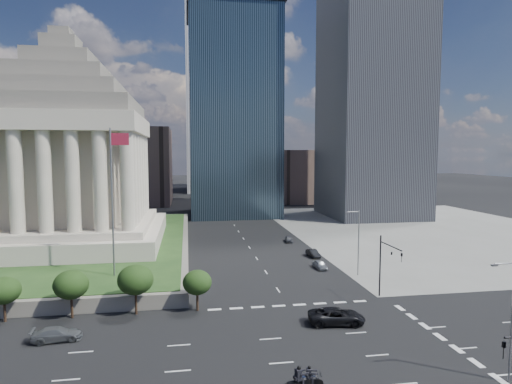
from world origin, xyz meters
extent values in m
plane|color=black|center=(0.00, 100.00, 0.00)|extent=(500.00, 500.00, 0.00)
cube|color=slate|center=(46.00, 60.00, 0.01)|extent=(68.00, 90.00, 0.03)
cube|color=#635F55|center=(-45.00, 50.00, 0.90)|extent=(66.00, 70.00, 1.80)
cube|color=#203D19|center=(-45.00, 50.00, 1.85)|extent=(64.00, 68.00, 0.10)
cylinder|color=slate|center=(-22.00, 24.00, 11.90)|extent=(0.24, 0.24, 20.00)
cube|color=maroon|center=(-20.80, 24.00, 20.40)|extent=(2.40, 0.05, 1.60)
cube|color=black|center=(2.00, 95.00, 30.00)|extent=(26.00, 26.00, 60.00)
cube|color=gray|center=(8.00, 185.00, 95.00)|extent=(40.00, 40.00, 190.00)
cube|color=black|center=(42.00, 85.00, 50.00)|extent=(26.00, 28.00, 100.00)
cube|color=brown|center=(32.00, 130.00, 10.00)|extent=(20.00, 30.00, 20.00)
cube|color=brown|center=(-30.00, 130.00, 14.00)|extent=(24.00, 30.00, 28.00)
cube|color=black|center=(7.00, -13.00, 6.40)|extent=(0.30, 0.30, 1.10)
cylinder|color=black|center=(12.50, 15.50, 4.00)|extent=(0.18, 0.18, 8.00)
cylinder|color=black|center=(12.50, 12.75, 7.20)|extent=(0.14, 5.50, 0.14)
cube|color=black|center=(12.50, 10.00, 6.40)|extent=(0.30, 0.30, 1.10)
cylinder|color=slate|center=(13.50, -6.00, 5.00)|extent=(0.16, 0.16, 10.00)
cylinder|color=slate|center=(12.60, -6.00, 9.80)|extent=(1.80, 0.12, 0.12)
cube|color=slate|center=(11.70, -6.00, 9.70)|extent=(0.50, 0.22, 0.14)
cylinder|color=slate|center=(13.50, 25.00, 5.00)|extent=(0.16, 0.16, 10.00)
cylinder|color=slate|center=(12.60, 25.00, 9.80)|extent=(1.80, 0.12, 0.12)
cube|color=slate|center=(11.70, 25.00, 9.70)|extent=(0.50, 0.22, 0.14)
imported|color=black|center=(3.83, 7.60, 0.85)|extent=(3.61, 6.46, 1.71)
imported|color=#4E5155|center=(-24.91, 7.93, 0.69)|extent=(4.92, 2.41, 1.38)
imported|color=#95999D|center=(9.00, 29.70, 0.65)|extent=(3.88, 1.71, 1.30)
imported|color=black|center=(10.18, 37.45, 0.66)|extent=(4.14, 1.78, 1.33)
imported|color=#52555A|center=(9.00, 51.02, 0.62)|extent=(1.83, 3.76, 1.24)
camera|label=1|loc=(-12.00, -35.43, 18.35)|focal=30.00mm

